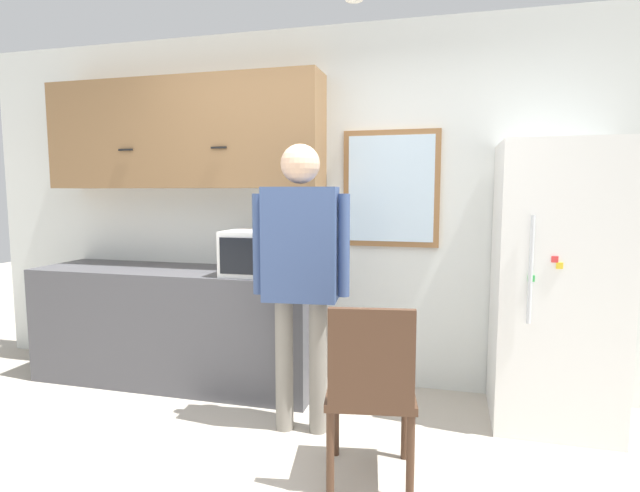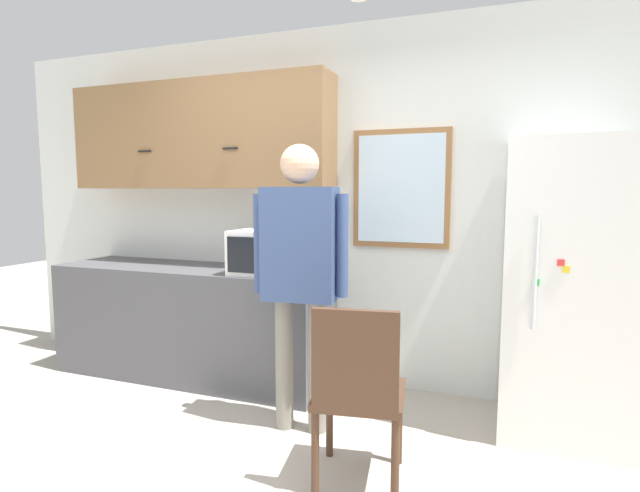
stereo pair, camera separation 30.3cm
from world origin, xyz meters
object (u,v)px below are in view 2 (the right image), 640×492
object	(u,v)px
refrigerator	(567,290)
person	(300,258)
microwave	(267,252)
chair	(358,387)

from	to	relation	value
refrigerator	person	bearing A→B (deg)	-160.71
person	refrigerator	world-z (taller)	refrigerator
microwave	refrigerator	size ratio (longest dim) A/B	0.26
chair	microwave	bearing A→B (deg)	-53.35
microwave	person	size ratio (longest dim) A/B	0.26
microwave	person	distance (m)	0.64
refrigerator	microwave	bearing A→B (deg)	-177.92
microwave	refrigerator	distance (m)	1.97
refrigerator	chair	bearing A→B (deg)	-135.08
chair	refrigerator	bearing A→B (deg)	-144.01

